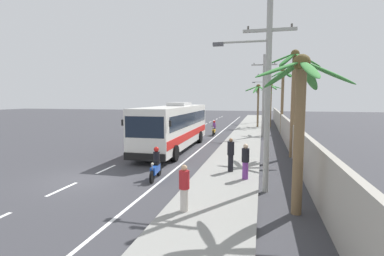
{
  "coord_description": "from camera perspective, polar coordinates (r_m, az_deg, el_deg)",
  "views": [
    {
      "loc": [
        8.48,
        -12.18,
        3.99
      ],
      "look_at": [
        3.25,
        9.2,
        1.7
      ],
      "focal_mm": 26.92,
      "sensor_mm": 36.0,
      "label": 1
    }
  ],
  "objects": [
    {
      "name": "ground_plane",
      "position": [
        15.37,
        -20.64,
        -9.49
      ],
      "size": [
        160.0,
        160.0,
        0.0
      ],
      "primitive_type": "plane",
      "color": "#3A3A3F"
    },
    {
      "name": "sidewalk_kerb",
      "position": [
        22.58,
        9.3,
        -4.14
      ],
      "size": [
        3.2,
        90.0,
        0.14
      ],
      "primitive_type": "cube",
      "color": "gray",
      "rests_on": "ground"
    },
    {
      "name": "lane_markings",
      "position": [
        28.16,
        0.93,
        -2.2
      ],
      "size": [
        3.95,
        72.0,
        0.01
      ],
      "color": "white",
      "rests_on": "ground"
    },
    {
      "name": "boundary_wall",
      "position": [
        26.42,
        18.27,
        -0.64
      ],
      "size": [
        0.24,
        60.0,
        2.2
      ],
      "primitive_type": "cube",
      "color": "#9E998E",
      "rests_on": "ground"
    },
    {
      "name": "coach_bus_foreground",
      "position": [
        22.51,
        -3.46,
        0.6
      ],
      "size": [
        3.08,
        12.32,
        3.64
      ],
      "color": "silver",
      "rests_on": "ground"
    },
    {
      "name": "motorcycle_beside_bus",
      "position": [
        31.06,
        4.38,
        -0.25
      ],
      "size": [
        0.56,
        1.96,
        1.6
      ],
      "color": "black",
      "rests_on": "ground"
    },
    {
      "name": "motorcycle_trailing",
      "position": [
        14.43,
        -7.17,
        -7.49
      ],
      "size": [
        0.56,
        1.96,
        1.59
      ],
      "color": "black",
      "rests_on": "ground"
    },
    {
      "name": "pedestrian_near_kerb",
      "position": [
        13.99,
        10.53,
        -6.36
      ],
      "size": [
        0.36,
        0.36,
        1.7
      ],
      "rotation": [
        0.0,
        0.0,
        4.25
      ],
      "color": "#75388E",
      "rests_on": "sidewalk_kerb"
    },
    {
      "name": "pedestrian_midwalk",
      "position": [
        9.98,
        -1.55,
        -11.62
      ],
      "size": [
        0.36,
        0.36,
        1.61
      ],
      "rotation": [
        0.0,
        0.0,
        2.57
      ],
      "color": "beige",
      "rests_on": "sidewalk_kerb"
    },
    {
      "name": "pedestrian_far_walk",
      "position": [
        15.27,
        7.68,
        -5.14
      ],
      "size": [
        0.36,
        0.36,
        1.77
      ],
      "rotation": [
        0.0,
        0.0,
        4.2
      ],
      "color": "black",
      "rests_on": "sidewalk_kerb"
    },
    {
      "name": "utility_pole_nearest",
      "position": [
        12.34,
        14.39,
        7.51
      ],
      "size": [
        3.36,
        0.24,
        8.15
      ],
      "color": "#9E9E99",
      "rests_on": "ground"
    },
    {
      "name": "utility_pole_mid",
      "position": [
        30.15,
        13.98,
        6.55
      ],
      "size": [
        2.52,
        0.24,
        8.34
      ],
      "color": "#9E9E99",
      "rests_on": "ground"
    },
    {
      "name": "utility_pole_far",
      "position": [
        47.97,
        13.93,
        6.5
      ],
      "size": [
        2.91,
        0.24,
        8.59
      ],
      "color": "#9E9E99",
      "rests_on": "ground"
    },
    {
      "name": "palm_nearest",
      "position": [
        20.37,
        19.51,
        8.15
      ],
      "size": [
        3.37,
        3.35,
        7.16
      ],
      "color": "brown",
      "rests_on": "ground"
    },
    {
      "name": "palm_second",
      "position": [
        33.38,
        17.53,
        7.47
      ],
      "size": [
        3.07,
        2.98,
        7.19
      ],
      "color": "brown",
      "rests_on": "ground"
    },
    {
      "name": "palm_third",
      "position": [
        41.48,
        15.36,
        6.43
      ],
      "size": [
        2.96,
        2.8,
        5.97
      ],
      "color": "brown",
      "rests_on": "ground"
    },
    {
      "name": "palm_fourth",
      "position": [
        39.47,
        12.97,
        6.57
      ],
      "size": [
        3.69,
        3.67,
        5.84
      ],
      "color": "brown",
      "rests_on": "ground"
    },
    {
      "name": "palm_farthest",
      "position": [
        10.27,
        20.61,
        3.85
      ],
      "size": [
        3.26,
        3.24,
        5.43
      ],
      "color": "brown",
      "rests_on": "ground"
    }
  ]
}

